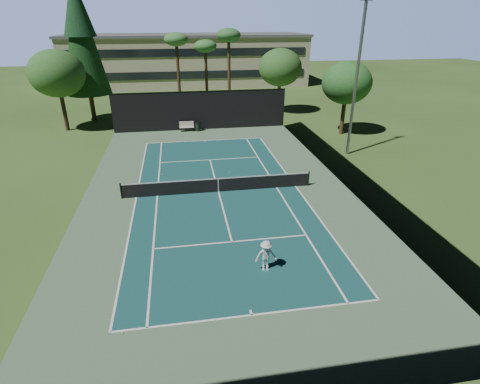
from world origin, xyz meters
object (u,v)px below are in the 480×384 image
Objects in this scene: tennis_ball_c at (230,172)px; tennis_ball_d at (162,174)px; tennis_net at (218,184)px; tennis_ball_b at (176,183)px; trash_bin at (198,126)px; tennis_ball_a at (122,333)px; player at (266,256)px; park_bench at (187,126)px.

tennis_ball_d is (-5.14, 0.45, -0.00)m from tennis_ball_c.
tennis_net is 174.49× the size of tennis_ball_b.
trash_bin is at bearing 97.74° from tennis_ball_c.
trash_bin is (3.49, 11.68, 0.45)m from tennis_ball_d.
tennis_ball_a is 0.83× the size of tennis_ball_b.
trash_bin is at bearing 96.59° from player.
tennis_net is at bearing -43.93° from tennis_ball_d.
tennis_ball_b is 1.07× the size of tennis_ball_c.
tennis_ball_c is at bearing -76.97° from park_bench.
player is 24.53m from trash_bin.
tennis_net reaches higher than park_bench.
park_bench reaches higher than tennis_ball_c.
tennis_ball_d is at bearing 136.07° from tennis_net.
tennis_ball_d is (-1.05, 1.86, -0.01)m from tennis_ball_b.
tennis_ball_a is at bearing -112.22° from tennis_ball_c.
tennis_net is 3.45m from tennis_ball_b.
trash_bin is (2.45, 13.54, 0.44)m from tennis_ball_b.
tennis_net is 8.60× the size of park_bench.
trash_bin reaches higher than tennis_ball_c.
tennis_ball_d is 0.06× the size of trash_bin.
player reaches higher than tennis_net.
tennis_ball_c is at bearing -82.26° from trash_bin.
tennis_ball_c is 1.13× the size of tennis_ball_d.
player is at bearing -83.49° from park_bench.
tennis_ball_a and tennis_ball_d have the same top height.
trash_bin reaches higher than tennis_ball_a.
tennis_ball_a is at bearing -97.10° from park_bench.
tennis_ball_b is at bearing 81.15° from tennis_ball_a.
player is 24.74m from park_bench.
tennis_net is 8.12× the size of player.
park_bench is at bearing 175.09° from trash_bin.
tennis_ball_a is 15.82m from tennis_ball_d.
tennis_ball_d is 0.04× the size of park_bench.
tennis_ball_c reaches higher than tennis_ball_d.
tennis_ball_d is at bearing 114.60° from player.
tennis_ball_d is at bearing 119.40° from tennis_ball_b.
player reaches higher than tennis_ball_d.
tennis_ball_c is at bearing -5.02° from tennis_ball_d.
tennis_ball_d is at bearing 174.98° from tennis_ball_c.
tennis_ball_a is 14.09m from tennis_ball_b.
tennis_net is at bearing -88.53° from trash_bin.
trash_bin reaches higher than tennis_ball_b.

